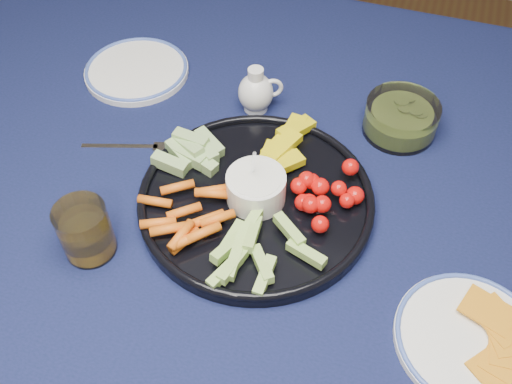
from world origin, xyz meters
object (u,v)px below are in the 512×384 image
(crudite_platter, at_px, (255,195))
(pickle_bowl, at_px, (401,119))
(creamer_pitcher, at_px, (256,92))
(cheese_plate, at_px, (471,338))
(side_plate_extra, at_px, (137,70))
(dining_table, at_px, (278,206))
(juice_tumbler, at_px, (86,233))

(crudite_platter, height_order, pickle_bowl, crudite_platter)
(pickle_bowl, bearing_deg, creamer_pitcher, -174.69)
(cheese_plate, xyz_separation_m, side_plate_extra, (-0.64, 0.36, -0.00))
(dining_table, relative_size, side_plate_extra, 8.61)
(creamer_pitcher, height_order, cheese_plate, creamer_pitcher)
(pickle_bowl, bearing_deg, juice_tumbler, -134.40)
(cheese_plate, relative_size, side_plate_extra, 0.99)
(creamer_pitcher, bearing_deg, crudite_platter, -72.12)
(dining_table, height_order, pickle_bowl, pickle_bowl)
(pickle_bowl, xyz_separation_m, side_plate_extra, (-0.49, -0.00, -0.02))
(creamer_pitcher, xyz_separation_m, side_plate_extra, (-0.24, 0.02, -0.03))
(crudite_platter, height_order, creamer_pitcher, crudite_platter)
(dining_table, height_order, creamer_pitcher, creamer_pitcher)
(crudite_platter, xyz_separation_m, cheese_plate, (0.33, -0.13, -0.01))
(juice_tumbler, bearing_deg, creamer_pitcher, 70.47)
(dining_table, xyz_separation_m, creamer_pitcher, (-0.08, 0.13, 0.12))
(dining_table, bearing_deg, creamer_pitcher, 122.20)
(creamer_pitcher, bearing_deg, juice_tumbler, -109.53)
(crudite_platter, relative_size, juice_tumbler, 4.13)
(pickle_bowl, height_order, juice_tumbler, juice_tumbler)
(dining_table, distance_m, pickle_bowl, 0.25)
(pickle_bowl, height_order, cheese_plate, pickle_bowl)
(creamer_pitcher, bearing_deg, dining_table, -57.80)
(creamer_pitcher, relative_size, pickle_bowl, 0.69)
(pickle_bowl, distance_m, side_plate_extra, 0.49)
(side_plate_extra, bearing_deg, dining_table, -25.10)
(crudite_platter, distance_m, side_plate_extra, 0.39)
(cheese_plate, bearing_deg, creamer_pitcher, 139.88)
(dining_table, height_order, juice_tumbler, juice_tumbler)
(cheese_plate, bearing_deg, dining_table, 147.15)
(pickle_bowl, bearing_deg, side_plate_extra, -179.80)
(dining_table, distance_m, side_plate_extra, 0.37)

